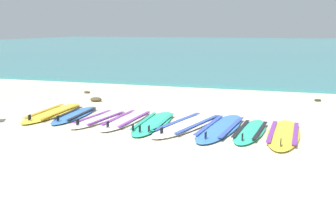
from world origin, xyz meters
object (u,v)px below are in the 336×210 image
object	(u,v)px
surfboard_4	(153,123)
surfboard_8	(284,134)
surfboard_3	(127,120)
surfboard_5	(188,124)
surfboard_2	(99,119)
surfboard_7	(250,131)
surfboard_0	(53,113)
surfboard_6	(220,128)
surfboard_1	(75,115)

from	to	relation	value
surfboard_4	surfboard_8	xyz separation A→B (m)	(2.54, -0.10, -0.00)
surfboard_3	surfboard_5	xyz separation A→B (m)	(1.33, 0.00, -0.00)
surfboard_2	surfboard_5	bearing A→B (deg)	3.34
surfboard_2	surfboard_8	world-z (taller)	same
surfboard_3	surfboard_2	bearing A→B (deg)	-169.58
surfboard_7	surfboard_2	bearing A→B (deg)	178.66
surfboard_0	surfboard_8	bearing A→B (deg)	-3.87
surfboard_8	surfboard_6	bearing A→B (deg)	173.97
surfboard_3	surfboard_4	size ratio (longest dim) A/B	0.95
surfboard_2	surfboard_8	distance (m)	3.75
surfboard_1	surfboard_3	xyz separation A→B (m)	(1.27, -0.09, -0.00)
surfboard_0	surfboard_6	world-z (taller)	same
surfboard_1	surfboard_6	world-z (taller)	same
surfboard_0	surfboard_4	distance (m)	2.51
surfboard_7	surfboard_8	world-z (taller)	same
surfboard_1	surfboard_4	xyz separation A→B (m)	(1.90, -0.20, 0.00)
surfboard_0	surfboard_1	distance (m)	0.60
surfboard_4	surfboard_6	world-z (taller)	same
surfboard_2	surfboard_7	size ratio (longest dim) A/B	0.98
surfboard_7	surfboard_8	xyz separation A→B (m)	(0.59, -0.03, -0.00)
surfboard_7	surfboard_6	bearing A→B (deg)	170.54
surfboard_0	surfboard_1	bearing A→B (deg)	-4.12
surfboard_8	surfboard_0	bearing A→B (deg)	176.13
surfboard_2	surfboard_6	xyz separation A→B (m)	(2.57, 0.02, -0.00)
surfboard_7	surfboard_5	bearing A→B (deg)	171.55
surfboard_7	surfboard_0	bearing A→B (deg)	175.96
surfboard_2	surfboard_7	distance (m)	3.15
surfboard_5	surfboard_6	world-z (taller)	same
surfboard_1	surfboard_8	xyz separation A→B (m)	(4.44, -0.30, -0.00)
surfboard_3	surfboard_5	bearing A→B (deg)	0.21
surfboard_4	surfboard_6	bearing A→B (deg)	0.92
surfboard_0	surfboard_3	size ratio (longest dim) A/B	1.09
surfboard_0	surfboard_2	size ratio (longest dim) A/B	1.19
surfboard_6	surfboard_7	bearing A→B (deg)	-9.46
surfboard_1	surfboard_4	bearing A→B (deg)	-5.86
surfboard_2	surfboard_3	xyz separation A→B (m)	(0.58, 0.11, -0.00)
surfboard_8	surfboard_1	bearing A→B (deg)	176.16
surfboard_1	surfboard_6	bearing A→B (deg)	-3.04
surfboard_2	surfboard_1	bearing A→B (deg)	164.17
surfboard_0	surfboard_5	distance (m)	3.20
surfboard_6	surfboard_8	size ratio (longest dim) A/B	1.09
surfboard_1	surfboard_8	size ratio (longest dim) A/B	0.86
surfboard_3	surfboard_7	size ratio (longest dim) A/B	1.07
surfboard_2	surfboard_8	xyz separation A→B (m)	(3.75, -0.10, -0.00)
surfboard_1	surfboard_4	world-z (taller)	same
surfboard_3	surfboard_7	distance (m)	2.58
surfboard_0	surfboard_8	distance (m)	5.05
surfboard_3	surfboard_6	distance (m)	1.99
surfboard_8	surfboard_7	bearing A→B (deg)	177.36
surfboard_1	surfboard_4	distance (m)	1.91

